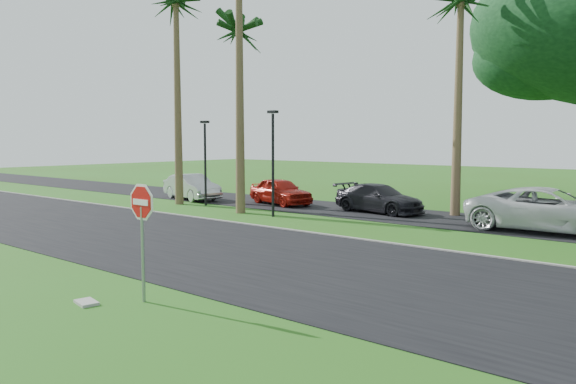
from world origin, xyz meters
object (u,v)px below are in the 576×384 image
(car_dark, at_px, (379,199))
(stop_sign_near, at_px, (142,218))
(car_red, at_px, (280,191))
(car_silver, at_px, (192,187))
(car_minivan, at_px, (549,210))

(car_dark, bearing_deg, stop_sign_near, -158.85)
(car_red, bearing_deg, car_silver, 119.03)
(car_silver, xyz_separation_m, car_minivan, (18.65, 1.02, 0.10))
(stop_sign_near, relative_size, car_red, 0.65)
(car_silver, relative_size, car_red, 1.06)
(car_silver, bearing_deg, car_dark, -68.02)
(stop_sign_near, distance_m, car_dark, 16.16)
(car_silver, bearing_deg, car_red, -63.14)
(stop_sign_near, relative_size, car_minivan, 0.45)
(car_silver, bearing_deg, car_minivan, -74.53)
(car_silver, distance_m, car_minivan, 18.68)
(car_silver, height_order, car_dark, car_silver)
(car_red, height_order, car_dark, car_red)
(car_silver, height_order, car_red, car_silver)
(car_silver, bearing_deg, stop_sign_near, -121.03)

